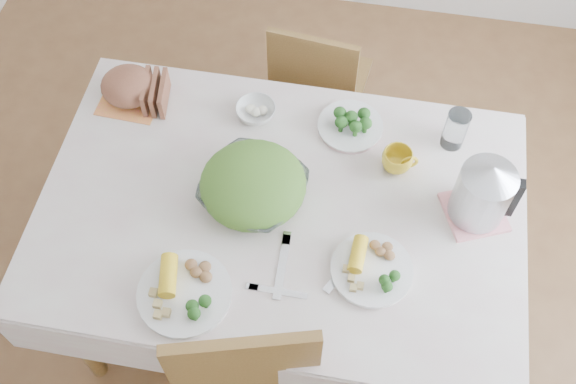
% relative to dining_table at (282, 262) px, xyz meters
% --- Properties ---
extents(floor, '(3.60, 3.60, 0.00)m').
position_rel_dining_table_xyz_m(floor, '(0.00, 0.00, -0.38)').
color(floor, brown).
rests_on(floor, ground).
extents(dining_table, '(1.40, 0.90, 0.75)m').
position_rel_dining_table_xyz_m(dining_table, '(0.00, 0.00, 0.00)').
color(dining_table, brown).
rests_on(dining_table, floor).
extents(tablecloth, '(1.50, 1.00, 0.01)m').
position_rel_dining_table_xyz_m(tablecloth, '(0.00, 0.00, 0.38)').
color(tablecloth, beige).
rests_on(tablecloth, dining_table).
extents(chair_far, '(0.41, 0.41, 0.81)m').
position_rel_dining_table_xyz_m(chair_far, '(0.01, 0.85, 0.09)').
color(chair_far, brown).
rests_on(chair_far, floor).
extents(salad_bowl, '(0.39, 0.39, 0.08)m').
position_rel_dining_table_xyz_m(salad_bowl, '(-0.09, 0.02, 0.42)').
color(salad_bowl, white).
rests_on(salad_bowl, tablecloth).
extents(dinner_plate_left, '(0.31, 0.31, 0.02)m').
position_rel_dining_table_xyz_m(dinner_plate_left, '(-0.22, -0.34, 0.40)').
color(dinner_plate_left, white).
rests_on(dinner_plate_left, tablecloth).
extents(dinner_plate_right, '(0.32, 0.32, 0.02)m').
position_rel_dining_table_xyz_m(dinner_plate_right, '(0.30, -0.17, 0.40)').
color(dinner_plate_right, white).
rests_on(dinner_plate_right, tablecloth).
extents(broccoli_plate, '(0.27, 0.27, 0.02)m').
position_rel_dining_table_xyz_m(broccoli_plate, '(0.17, 0.34, 0.40)').
color(broccoli_plate, beige).
rests_on(broccoli_plate, tablecloth).
extents(napkin, '(0.21, 0.21, 0.00)m').
position_rel_dining_table_xyz_m(napkin, '(-0.58, 0.34, 0.39)').
color(napkin, '#F18D46').
rests_on(napkin, tablecloth).
extents(bread_loaf, '(0.22, 0.21, 0.11)m').
position_rel_dining_table_xyz_m(bread_loaf, '(-0.58, 0.34, 0.45)').
color(bread_loaf, brown).
rests_on(bread_loaf, napkin).
extents(fruit_bowl, '(0.17, 0.17, 0.04)m').
position_rel_dining_table_xyz_m(fruit_bowl, '(-0.15, 0.34, 0.41)').
color(fruit_bowl, white).
rests_on(fruit_bowl, tablecloth).
extents(yellow_mug, '(0.12, 0.12, 0.08)m').
position_rel_dining_table_xyz_m(yellow_mug, '(0.34, 0.21, 0.43)').
color(yellow_mug, gold).
rests_on(yellow_mug, tablecloth).
extents(glass_tumbler, '(0.09, 0.09, 0.14)m').
position_rel_dining_table_xyz_m(glass_tumbler, '(0.51, 0.34, 0.45)').
color(glass_tumbler, white).
rests_on(glass_tumbler, tablecloth).
extents(pink_tray, '(0.23, 0.23, 0.01)m').
position_rel_dining_table_xyz_m(pink_tray, '(0.59, 0.08, 0.40)').
color(pink_tray, pink).
rests_on(pink_tray, tablecloth).
extents(electric_kettle, '(0.20, 0.20, 0.23)m').
position_rel_dining_table_xyz_m(electric_kettle, '(0.59, 0.08, 0.51)').
color(electric_kettle, '#B2B5BA').
rests_on(electric_kettle, pink_tray).
extents(fork_left, '(0.03, 0.21, 0.00)m').
position_rel_dining_table_xyz_m(fork_left, '(0.04, -0.20, 0.39)').
color(fork_left, silver).
rests_on(fork_left, tablecloth).
extents(fork_right, '(0.12, 0.20, 0.00)m').
position_rel_dining_table_xyz_m(fork_right, '(0.23, -0.17, 0.39)').
color(fork_right, silver).
rests_on(fork_right, tablecloth).
extents(knife, '(0.17, 0.02, 0.00)m').
position_rel_dining_table_xyz_m(knife, '(0.04, -0.28, 0.39)').
color(knife, silver).
rests_on(knife, tablecloth).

